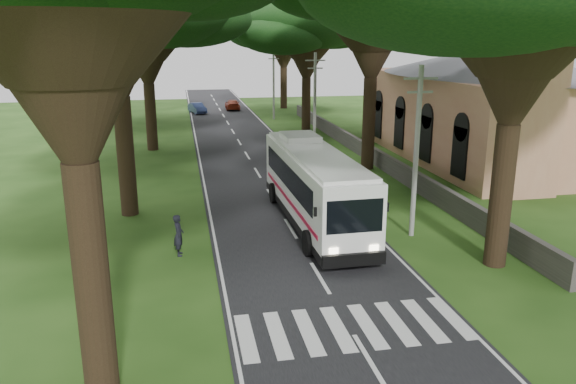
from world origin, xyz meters
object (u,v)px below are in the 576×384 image
at_px(coach_bus, 314,185).
at_px(pedestrian, 179,235).
at_px(pole_near, 416,150).
at_px(church, 487,95).
at_px(pole_mid, 315,102).
at_px(distant_car_c, 233,105).
at_px(pole_far, 274,82).
at_px(distant_car_b, 197,108).

distance_m(coach_bus, pedestrian, 7.54).
bearing_deg(pole_near, pedestrian, -177.60).
bearing_deg(church, pole_mid, 160.19).
bearing_deg(pole_mid, pole_near, -90.00).
bearing_deg(distant_car_c, church, 117.34).
height_order(pole_far, distant_car_c, pole_far).
relative_size(church, pole_near, 3.00).
distance_m(church, pole_mid, 13.16).
xyz_separation_m(pole_mid, distant_car_c, (-3.86, 29.53, -3.51)).
distance_m(church, pole_near, 19.88).
distance_m(pole_far, distant_car_b, 11.37).
distance_m(distant_car_b, distant_car_c, 5.45).
bearing_deg(coach_bus, pole_near, -34.05).
bearing_deg(pole_far, pole_near, -90.00).
height_order(church, pole_far, church).
distance_m(distant_car_c, pedestrian, 50.48).
distance_m(distant_car_b, pedestrian, 47.20).
bearing_deg(pedestrian, church, -56.73).
height_order(pole_far, coach_bus, pole_far).
height_order(church, pole_mid, church).
xyz_separation_m(pole_mid, pedestrian, (-10.92, -20.46, -3.26)).
xyz_separation_m(pole_near, coach_bus, (-4.17, 2.70, -2.16)).
relative_size(church, pole_far, 3.00).
xyz_separation_m(church, pole_near, (-12.36, -15.55, -0.73)).
xyz_separation_m(coach_bus, pedestrian, (-6.75, -3.16, -1.10)).
bearing_deg(pedestrian, distant_car_b, -4.17).
bearing_deg(distant_car_b, pole_far, -54.09).
height_order(distant_car_c, pedestrian, pedestrian).
distance_m(pole_far, distant_car_c, 10.86).
bearing_deg(pole_far, distant_car_b, 141.85).
bearing_deg(pedestrian, distant_car_c, -9.28).
height_order(church, pedestrian, church).
xyz_separation_m(church, pedestrian, (-23.29, -16.00, -3.99)).
bearing_deg(distant_car_b, coach_bus, -100.32).
bearing_deg(pole_far, church, -63.18).
height_order(church, distant_car_b, church).
relative_size(pole_near, pole_far, 1.00).
height_order(pole_near, pole_far, same).
bearing_deg(coach_bus, distant_car_b, 94.52).
bearing_deg(pole_near, pole_mid, 90.00).
distance_m(pole_near, distant_car_b, 47.57).
relative_size(church, pole_mid, 3.00).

